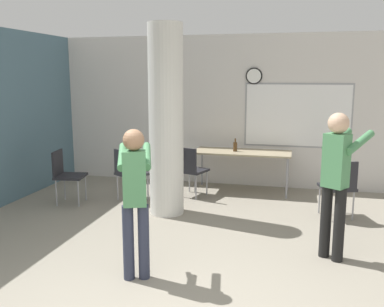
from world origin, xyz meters
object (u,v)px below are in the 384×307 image
chair_mid_room (339,184)px  chair_by_left_wall (66,173)px  person_playing_front (135,192)px  chair_table_left (190,168)px  person_playing_side (337,174)px  chair_near_pillar (129,171)px  bottle_on_table (235,146)px  folding_table (242,154)px

chair_mid_room → chair_by_left_wall: size_ratio=1.00×
chair_by_left_wall → person_playing_front: 3.03m
chair_table_left → person_playing_side: size_ratio=0.52×
chair_near_pillar → person_playing_front: person_playing_front is taller
bottle_on_table → person_playing_side: size_ratio=0.14×
chair_mid_room → person_playing_side: bearing=-97.1°
folding_table → chair_mid_room: bearing=-36.7°
person_playing_front → chair_by_left_wall: bearing=133.1°
folding_table → chair_by_left_wall: 3.03m
bottle_on_table → person_playing_side: person_playing_side is taller
bottle_on_table → chair_mid_room: (1.68, -1.13, -0.31)m
bottle_on_table → chair_near_pillar: bearing=-148.0°
person_playing_front → chair_mid_room: bearing=48.3°
bottle_on_table → person_playing_front: 3.61m
chair_table_left → chair_near_pillar: (-0.93, -0.47, 0.00)m
chair_table_left → chair_near_pillar: bearing=-153.3°
folding_table → chair_mid_room: chair_mid_room is taller
chair_table_left → chair_near_pillar: same height
chair_by_left_wall → folding_table: bearing=27.7°
person_playing_front → chair_near_pillar: bearing=113.6°
folding_table → bottle_on_table: 0.19m
chair_table_left → chair_by_left_wall: (-1.87, -0.84, 0.00)m
folding_table → chair_mid_room: size_ratio=1.96×
folding_table → chair_by_left_wall: chair_by_left_wall is taller
person_playing_front → bottle_on_table: bearing=82.0°
bottle_on_table → chair_near_pillar: (-1.62, -1.01, -0.31)m
chair_table_left → person_playing_front: bearing=-86.5°
bottle_on_table → person_playing_side: 2.99m
person_playing_side → chair_near_pillar: bearing=153.2°
chair_near_pillar → chair_by_left_wall: size_ratio=1.00×
chair_by_left_wall → person_playing_front: (2.05, -2.19, 0.40)m
folding_table → person_playing_side: size_ratio=1.02×
chair_near_pillar → bottle_on_table: bearing=32.0°
folding_table → chair_table_left: (-0.81, -0.57, -0.17)m
chair_mid_room → person_playing_front: size_ratio=0.56×
chair_near_pillar → person_playing_side: 3.52m
chair_table_left → person_playing_front: 3.06m
chair_mid_room → person_playing_side: (-0.18, -1.46, 0.47)m
chair_table_left → chair_mid_room: bearing=-13.8°
chair_near_pillar → chair_by_left_wall: same height
folding_table → chair_by_left_wall: size_ratio=1.96×
chair_table_left → chair_mid_room: 2.43m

